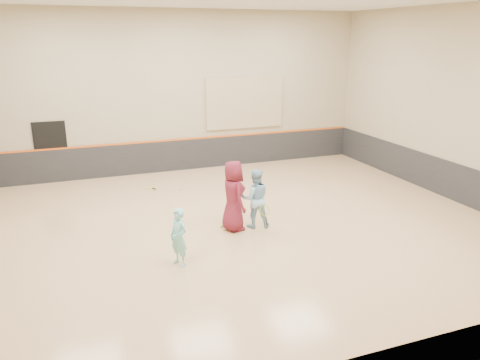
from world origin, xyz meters
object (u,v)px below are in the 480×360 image
object	(u,v)px
young_man	(233,196)
spare_racket	(150,186)
instructor	(255,198)
girl	(179,237)

from	to	relation	value
young_man	spare_racket	distance (m)	4.73
instructor	young_man	world-z (taller)	young_man
young_man	girl	bearing A→B (deg)	124.53
girl	instructor	world-z (taller)	instructor
young_man	spare_racket	world-z (taller)	young_man
girl	instructor	xyz separation A→B (m)	(2.47, 1.48, 0.14)
girl	young_man	size ratio (longest dim) A/B	0.71
girl	spare_racket	world-z (taller)	girl
instructor	girl	bearing A→B (deg)	44.68
instructor	spare_racket	xyz separation A→B (m)	(-2.12, 4.43, -0.76)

